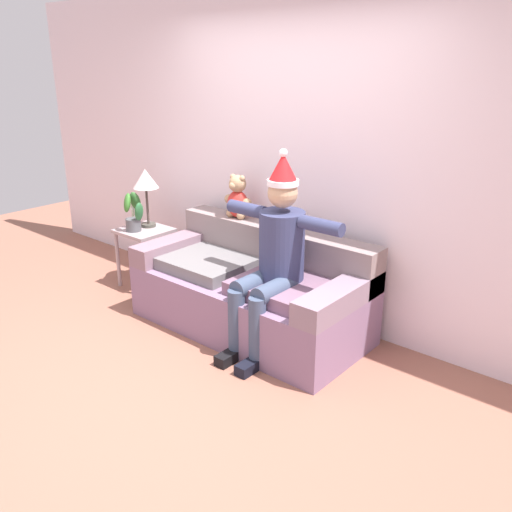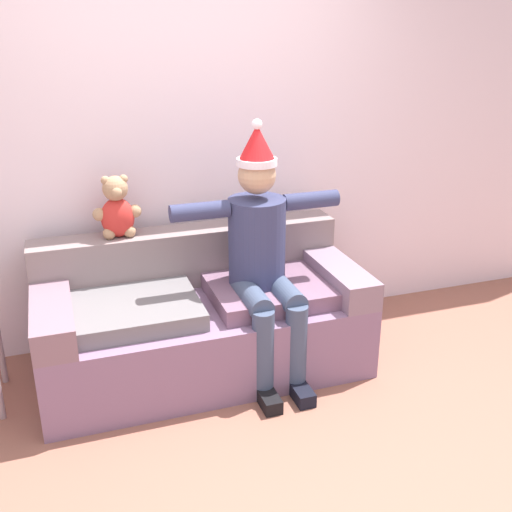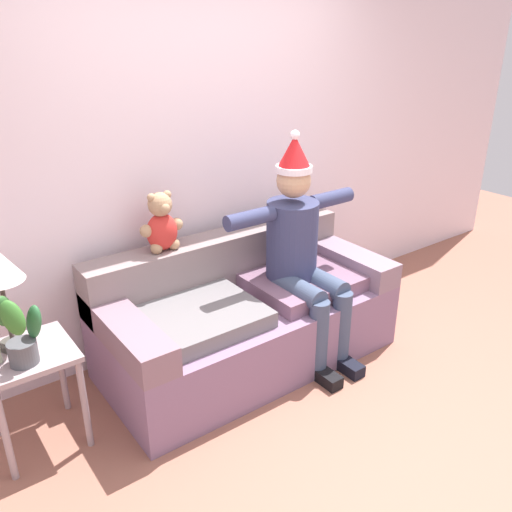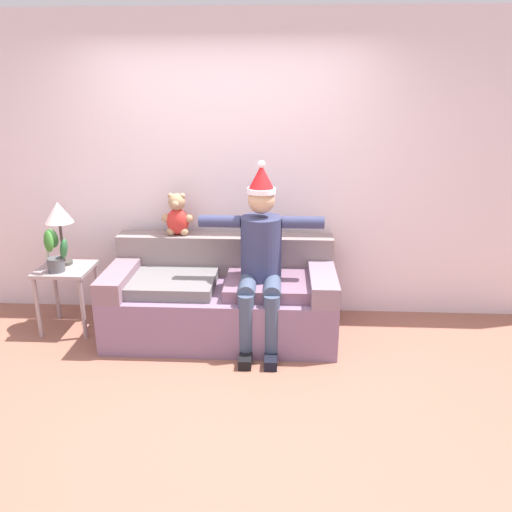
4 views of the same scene
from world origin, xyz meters
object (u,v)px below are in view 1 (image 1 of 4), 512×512
Objects in this scene: potted_plant at (134,213)px; teddy_bear at (238,199)px; person_seated at (274,253)px; side_table at (145,240)px; table_lamp at (146,182)px; candle_tall at (133,209)px; couch at (253,290)px.

teddy_bear is at bearing 21.17° from potted_plant.
person_seated reaches higher than side_table.
table_lamp reaches higher than potted_plant.
potted_plant is at bearing -33.39° from candle_tall.
teddy_bear is 0.68× the size of table_lamp.
table_lamp is (-1.75, 0.24, 0.25)m from person_seated.
couch is 7.01× the size of candle_tall.
potted_plant reaches higher than side_table.
couch is at bearing 0.14° from side_table.
potted_plant is at bearing -86.43° from table_lamp.
couch reaches higher than side_table.
table_lamp is (-1.41, 0.08, 0.69)m from couch.
potted_plant is 1.39× the size of candle_tall.
person_seated is 2.72× the size of table_lamp.
person_seated is 1.74m from potted_plant.
table_lamp is 1.46× the size of potted_plant.
potted_plant is at bearing -158.83° from teddy_bear.
couch is at bearing -34.36° from teddy_bear.
person_seated reaches higher than candle_tall.
table_lamp is at bearing 176.57° from couch.
candle_tall is (-0.09, -0.11, -0.26)m from table_lamp.
potted_plant is (-1.40, -0.09, 0.42)m from couch.
side_table is 2.10× the size of candle_tall.
person_seated is 3.98× the size of potted_plant.
couch is at bearing -3.43° from table_lamp.
candle_tall is (-1.50, -0.02, 0.43)m from couch.
person_seated is 4.00× the size of teddy_bear.
side_table is at bearing 73.56° from potted_plant.
side_table is at bearing -179.86° from couch.
person_seated is 1.84m from candle_tall.
potted_plant is (-0.03, -0.09, 0.28)m from side_table.
person_seated is at bearing -30.48° from teddy_bear.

